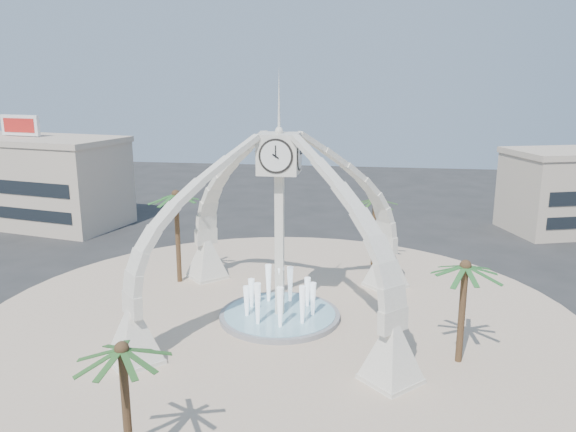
# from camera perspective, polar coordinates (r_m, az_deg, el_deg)

# --- Properties ---
(ground) EXTENTS (140.00, 140.00, 0.00)m
(ground) POSITION_cam_1_polar(r_m,az_deg,el_deg) (38.00, -0.84, -10.40)
(ground) COLOR #282828
(ground) RESTS_ON ground
(plaza) EXTENTS (40.00, 40.00, 0.06)m
(plaza) POSITION_cam_1_polar(r_m,az_deg,el_deg) (37.99, -0.84, -10.36)
(plaza) COLOR #C4AE91
(plaza) RESTS_ON ground
(clock_tower) EXTENTS (17.94, 17.94, 16.30)m
(clock_tower) POSITION_cam_1_polar(r_m,az_deg,el_deg) (35.87, -0.88, -0.88)
(clock_tower) COLOR silver
(clock_tower) RESTS_ON ground
(fountain) EXTENTS (8.00, 8.00, 3.62)m
(fountain) POSITION_cam_1_polar(r_m,az_deg,el_deg) (37.89, -0.84, -10.00)
(fountain) COLOR gray
(fountain) RESTS_ON ground
(building_nw) EXTENTS (23.75, 13.73, 11.90)m
(building_nw) POSITION_cam_1_polar(r_m,az_deg,el_deg) (68.53, -25.05, 3.36)
(building_nw) COLOR #BBA992
(building_nw) RESTS_ON ground
(palm_east) EXTENTS (4.06, 4.06, 6.46)m
(palm_east) POSITION_cam_1_polar(r_m,az_deg,el_deg) (31.93, 17.58, -4.97)
(palm_east) COLOR brown
(palm_east) RESTS_ON ground
(palm_west) EXTENTS (5.30, 5.30, 7.83)m
(palm_west) POSITION_cam_1_polar(r_m,az_deg,el_deg) (43.50, -11.33, 2.03)
(palm_west) COLOR brown
(palm_west) RESTS_ON ground
(palm_north) EXTENTS (4.10, 4.10, 6.54)m
(palm_north) POSITION_cam_1_polar(r_m,az_deg,el_deg) (47.55, 8.82, 1.64)
(palm_north) COLOR brown
(palm_north) RESTS_ON ground
(palm_south) EXTENTS (4.78, 4.78, 6.11)m
(palm_south) POSITION_cam_1_polar(r_m,az_deg,el_deg) (23.03, -16.53, -12.99)
(palm_south) COLOR brown
(palm_south) RESTS_ON ground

